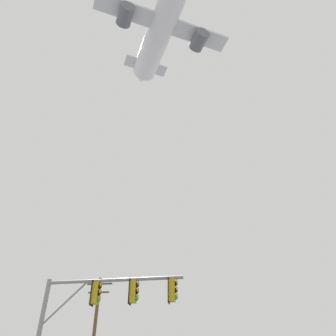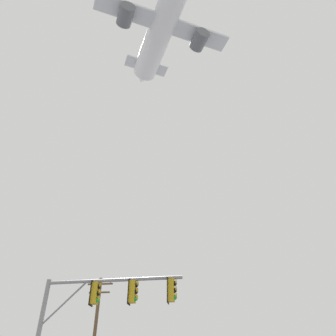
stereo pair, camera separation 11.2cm
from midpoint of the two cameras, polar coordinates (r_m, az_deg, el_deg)
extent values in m
cylinder|color=gray|center=(15.35, -9.65, -18.89)|extent=(6.14, 0.41, 0.15)
cylinder|color=gray|center=(15.95, -17.92, -21.68)|extent=(1.90, 0.16, 1.84)
cube|color=gold|center=(14.65, 0.48, -20.74)|extent=(0.27, 0.33, 0.90)
cylinder|color=gold|center=(14.77, 0.47, -18.81)|extent=(0.05, 0.05, 0.12)
cube|color=black|center=(14.67, -0.10, -20.76)|extent=(0.04, 0.46, 1.04)
sphere|color=black|center=(14.69, 1.07, -19.69)|extent=(0.20, 0.20, 0.20)
cylinder|color=gold|center=(14.70, 1.33, -19.45)|extent=(0.05, 0.21, 0.21)
sphere|color=black|center=(14.63, 1.08, -20.75)|extent=(0.20, 0.20, 0.20)
cylinder|color=gold|center=(14.63, 1.35, -20.51)|extent=(0.05, 0.21, 0.21)
sphere|color=green|center=(14.57, 1.09, -21.83)|extent=(0.20, 0.20, 0.20)
cylinder|color=gold|center=(14.57, 1.36, -21.58)|extent=(0.05, 0.21, 0.21)
cube|color=gold|center=(14.98, -6.38, -20.84)|extent=(0.27, 0.33, 0.90)
cylinder|color=gold|center=(15.10, -6.25, -18.96)|extent=(0.05, 0.05, 0.12)
cube|color=black|center=(15.02, -6.93, -20.84)|extent=(0.04, 0.46, 1.04)
sphere|color=black|center=(15.01, -5.74, -19.84)|extent=(0.20, 0.20, 0.20)
cylinder|color=gold|center=(15.01, -5.47, -19.62)|extent=(0.05, 0.21, 0.21)
sphere|color=black|center=(14.94, -5.80, -20.88)|extent=(0.20, 0.20, 0.20)
cylinder|color=gold|center=(14.94, -5.53, -20.66)|extent=(0.05, 0.21, 0.21)
sphere|color=green|center=(14.89, -5.87, -21.93)|extent=(0.20, 0.20, 0.20)
cylinder|color=gold|center=(14.88, -5.59, -21.71)|extent=(0.05, 0.21, 0.21)
cube|color=gold|center=(15.49, -12.85, -20.69)|extent=(0.27, 0.33, 0.90)
cylinder|color=gold|center=(15.61, -12.61, -18.88)|extent=(0.05, 0.05, 0.12)
cube|color=black|center=(15.54, -13.37, -20.67)|extent=(0.04, 0.46, 1.04)
sphere|color=black|center=(15.50, -12.19, -19.75)|extent=(0.20, 0.20, 0.20)
cylinder|color=gold|center=(15.49, -11.92, -19.54)|extent=(0.05, 0.21, 0.21)
sphere|color=black|center=(15.44, -12.32, -20.75)|extent=(0.20, 0.20, 0.20)
cylinder|color=gold|center=(15.43, -12.05, -20.54)|extent=(0.05, 0.21, 0.21)
sphere|color=green|center=(15.38, -12.45, -21.76)|extent=(0.20, 0.20, 0.20)
cylinder|color=gold|center=(15.37, -12.18, -21.56)|extent=(0.05, 0.21, 0.21)
cube|color=brown|center=(30.29, -12.05, -19.34)|extent=(2.20, 0.12, 0.12)
cube|color=brown|center=(30.13, -12.21, -20.62)|extent=(1.80, 0.12, 0.12)
cylinder|color=gray|center=(30.60, -13.72, -19.05)|extent=(0.10, 0.10, 0.18)
cylinder|color=gray|center=(30.06, -10.29, -19.18)|extent=(0.10, 0.10, 0.18)
cylinder|color=white|center=(57.71, -0.59, 24.96)|extent=(14.52, 23.04, 4.22)
cone|color=white|center=(65.09, -4.69, 15.65)|extent=(4.39, 3.97, 3.58)
cube|color=silver|center=(57.50, -0.84, 24.11)|extent=(21.27, 12.74, 0.47)
cylinder|color=#595B60|center=(57.87, 5.43, 21.50)|extent=(3.55, 3.89, 2.37)
cylinder|color=#595B60|center=(55.66, -7.58, 25.15)|extent=(3.55, 3.89, 2.37)
cube|color=navy|center=(65.23, -3.85, 18.76)|extent=(1.96, 3.43, 5.01)
cube|color=silver|center=(63.84, -4.00, 17.50)|extent=(8.12, 5.70, 0.26)
camera|label=1|loc=(0.06, -90.13, 0.09)|focal=34.61mm
camera|label=2|loc=(0.06, 89.87, -0.09)|focal=34.61mm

